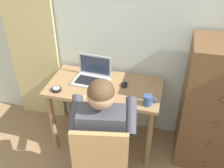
% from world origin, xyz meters
% --- Properties ---
extents(wall_back, '(4.80, 0.05, 2.50)m').
position_xyz_m(wall_back, '(0.00, 2.20, 1.25)').
color(wall_back, silver).
rests_on(wall_back, ground_plane).
extents(curtain_panel, '(0.57, 0.03, 2.19)m').
position_xyz_m(curtain_panel, '(-1.21, 2.13, 1.09)').
color(curtain_panel, '#CCB77A').
rests_on(curtain_panel, ground_plane).
extents(desk, '(1.10, 0.57, 0.75)m').
position_xyz_m(desk, '(-0.32, 1.85, 0.62)').
color(desk, '#9E754C').
rests_on(desk, ground_plane).
extents(dresser, '(0.57, 0.50, 1.29)m').
position_xyz_m(dresser, '(0.71, 1.90, 0.64)').
color(dresser, brown).
rests_on(dresser, ground_plane).
extents(chair, '(0.49, 0.47, 0.89)m').
position_xyz_m(chair, '(-0.17, 1.17, 0.51)').
color(chair, brown).
rests_on(chair, ground_plane).
extents(person_seated, '(0.60, 0.63, 1.21)m').
position_xyz_m(person_seated, '(-0.20, 1.35, 0.69)').
color(person_seated, '#4C4C4C').
rests_on(person_seated, ground_plane).
extents(laptop, '(0.36, 0.27, 0.24)m').
position_xyz_m(laptop, '(-0.47, 1.91, 0.80)').
color(laptop, '#B7BABF').
rests_on(laptop, desk).
extents(computer_mouse, '(0.06, 0.10, 0.03)m').
position_xyz_m(computer_mouse, '(-0.14, 1.89, 0.76)').
color(computer_mouse, black).
rests_on(computer_mouse, desk).
extents(desk_clock, '(0.09, 0.09, 0.03)m').
position_xyz_m(desk_clock, '(-0.74, 1.66, 0.76)').
color(desk_clock, black).
rests_on(desk_clock, desk).
extents(coffee_mug, '(0.12, 0.08, 0.09)m').
position_xyz_m(coffee_mug, '(0.12, 1.65, 0.79)').
color(coffee_mug, '#33518C').
rests_on(coffee_mug, desk).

